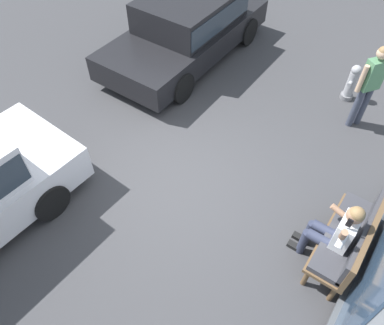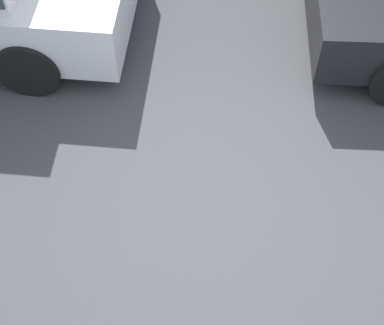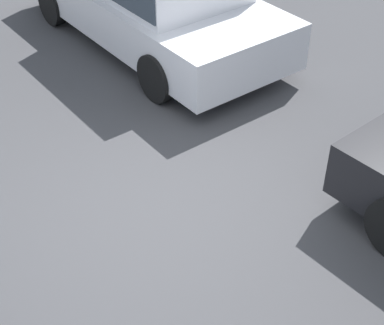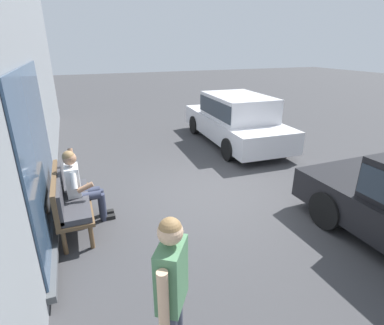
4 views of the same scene
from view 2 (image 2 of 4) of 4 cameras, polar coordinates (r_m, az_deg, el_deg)
The scene contains 1 object.
ground_plane at distance 5.07m, azimuth 1.08°, elevation -3.59°, with size 60.00×60.00×0.00m, color #38383A.
Camera 2 is at (-0.02, 2.60, 4.36)m, focal length 55.00 mm.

